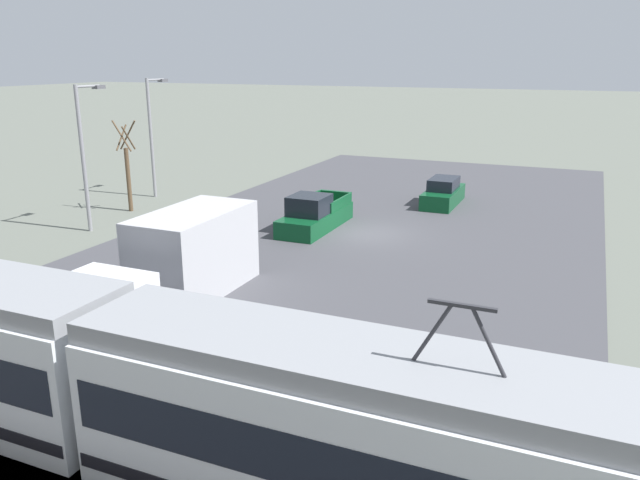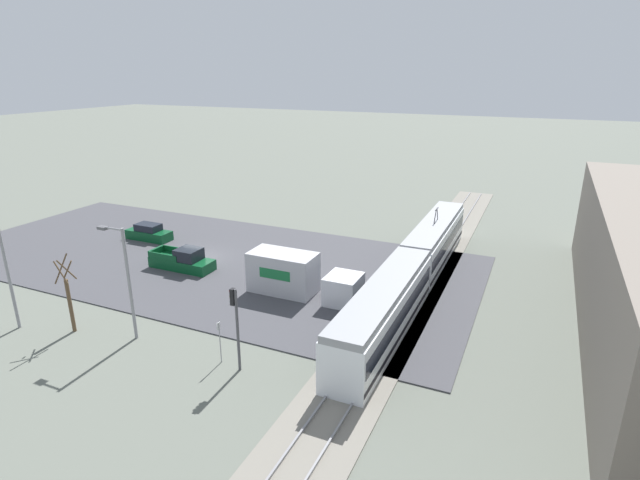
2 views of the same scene
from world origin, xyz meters
TOP-DOWN VIEW (x-y plane):
  - ground_plane at (0.00, 0.00)m, footprint 320.00×320.00m
  - road_surface at (0.00, 0.00)m, footprint 21.71×47.81m
  - rail_bed at (0.00, 18.90)m, footprint 71.45×4.40m
  - light_rail_tram at (-0.71, 18.90)m, footprint 29.23×2.62m
  - box_truck at (3.24, 11.17)m, footprint 2.60×8.56m
  - pickup_truck at (2.75, 0.16)m, footprint 1.96×5.61m
  - sedan_car_0 at (-2.01, -7.88)m, footprint 1.72×4.62m
  - traffic_light_pole at (13.46, 12.62)m, footprint 0.28×0.47m
  - street_tree at (14.12, 0.55)m, footprint 1.21×1.01m
  - street_lamp_near_crossing at (15.26, -3.36)m, footprint 0.36×1.95m
  - street_lamp_mid_block at (13.15, 4.60)m, footprint 0.36×1.95m
  - no_parking_sign at (13.25, 11.29)m, footprint 0.32×0.08m

SIDE VIEW (x-z plane):
  - ground_plane at x=0.00m, z-range 0.00..0.00m
  - road_surface at x=0.00m, z-range 0.00..0.08m
  - rail_bed at x=0.00m, z-range -0.06..0.16m
  - sedan_car_0 at x=-2.01m, z-range -0.06..1.53m
  - pickup_truck at x=2.75m, z-range -0.15..1.71m
  - box_truck at x=3.24m, z-range -0.04..3.01m
  - no_parking_sign at x=13.25m, z-range 0.26..2.82m
  - light_rail_tram at x=-0.71m, z-range -0.54..4.08m
  - street_tree at x=14.12m, z-range -0.23..4.92m
  - traffic_light_pole at x=13.46m, z-range 0.75..5.70m
  - street_lamp_mid_block at x=13.15m, z-range 0.61..7.85m
  - street_lamp_near_crossing at x=15.26m, z-range 0.61..7.90m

